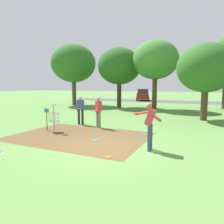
% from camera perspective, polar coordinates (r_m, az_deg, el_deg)
% --- Properties ---
extents(ground_plane, '(160.00, 160.00, 0.00)m').
position_cam_1_polar(ground_plane, '(7.85, -1.61, -9.76)').
color(ground_plane, '#5B8942').
extents(dirt_tee_pad, '(6.03, 4.37, 0.01)m').
position_cam_1_polar(dirt_tee_pad, '(9.65, -8.92, -6.60)').
color(dirt_tee_pad, brown).
rests_on(dirt_tee_pad, ground).
extents(disc_golf_basket, '(0.98, 0.58, 1.39)m').
position_cam_1_polar(disc_golf_basket, '(10.72, -15.95, -1.32)').
color(disc_golf_basket, '#9E9EA3').
rests_on(disc_golf_basket, ground).
extents(player_throwing, '(0.50, 0.44, 1.71)m').
position_cam_1_polar(player_throwing, '(12.43, -8.67, 1.00)').
color(player_throwing, '#232328').
rests_on(player_throwing, ground).
extents(player_waiting_left, '(1.14, 0.43, 1.71)m').
position_cam_1_polar(player_waiting_left, '(7.43, 10.37, -3.02)').
color(player_waiting_left, '#384260').
rests_on(player_waiting_left, ground).
extents(player_waiting_right, '(0.48, 0.45, 1.71)m').
position_cam_1_polar(player_waiting_right, '(11.33, -3.78, 0.47)').
color(player_waiting_right, slate).
rests_on(player_waiting_right, ground).
extents(frisbee_near_basket, '(0.23, 0.23, 0.02)m').
position_cam_1_polar(frisbee_near_basket, '(10.79, -5.14, -5.04)').
color(frisbee_near_basket, '#1E93DB').
rests_on(frisbee_near_basket, ground).
extents(frisbee_by_tee, '(0.25, 0.25, 0.02)m').
position_cam_1_polar(frisbee_by_tee, '(8.84, -4.55, -7.77)').
color(frisbee_by_tee, '#1E93DB').
rests_on(frisbee_by_tee, ground).
extents(frisbee_mid_grass, '(0.24, 0.24, 0.02)m').
position_cam_1_polar(frisbee_mid_grass, '(8.01, -28.14, -10.21)').
color(frisbee_mid_grass, white).
rests_on(frisbee_mid_grass, ground).
extents(frisbee_far_left, '(0.21, 0.21, 0.02)m').
position_cam_1_polar(frisbee_far_left, '(6.83, -1.02, -12.29)').
color(frisbee_far_left, orange).
rests_on(frisbee_far_left, ground).
extents(frisbee_far_right, '(0.24, 0.24, 0.02)m').
position_cam_1_polar(frisbee_far_right, '(9.89, 8.75, -6.22)').
color(frisbee_far_right, '#1E93DB').
rests_on(frisbee_far_right, ground).
extents(tree_near_left, '(4.50, 4.50, 6.28)m').
position_cam_1_polar(tree_near_left, '(22.23, 2.02, 12.47)').
color(tree_near_left, '#422D1E').
rests_on(tree_near_left, ground).
extents(tree_mid_left, '(4.40, 4.40, 6.66)m').
position_cam_1_polar(tree_mid_left, '(20.92, 11.88, 13.83)').
color(tree_mid_left, '#4C3823').
rests_on(tree_mid_left, ground).
extents(tree_mid_right, '(5.18, 5.18, 7.12)m').
position_cam_1_polar(tree_mid_right, '(25.30, -10.57, 12.97)').
color(tree_mid_right, brown).
rests_on(tree_mid_right, ground).
extents(tree_far_left, '(3.75, 3.75, 5.06)m').
position_cam_1_polar(tree_far_left, '(15.12, 24.53, 10.92)').
color(tree_far_left, '#4C3823').
rests_on(tree_far_left, ground).
extents(parking_lot_strip, '(36.00, 6.00, 0.01)m').
position_cam_1_polar(parking_lot_strip, '(31.62, 18.72, 2.65)').
color(parking_lot_strip, '#4C4C51').
rests_on(parking_lot_strip, ground).
extents(parked_car_leftmost, '(2.79, 4.52, 1.84)m').
position_cam_1_polar(parked_car_leftmost, '(33.40, 8.56, 4.75)').
color(parked_car_leftmost, maroon).
rests_on(parked_car_leftmost, ground).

